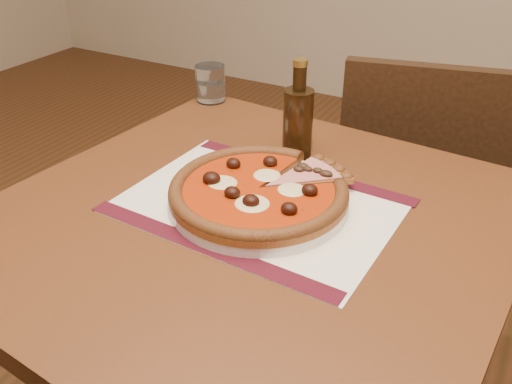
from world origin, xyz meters
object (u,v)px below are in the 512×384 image
table (250,263)px  bottle (298,120)px  chair_far (416,188)px  water_glass (210,83)px  pizza (258,190)px  plate (258,200)px

table → bottle: 0.29m
chair_far → bottle: 0.58m
table → water_glass: 0.53m
pizza → chair_far: bearing=78.3°
chair_far → water_glass: 0.62m
plate → table: bearing=-90.9°
pizza → water_glass: water_glass is taller
table → chair_far: (0.13, 0.67, -0.16)m
chair_far → plate: chair_far is taller
water_glass → table: bearing=-49.8°
chair_far → water_glass: size_ratio=10.08×
chair_far → water_glass: (-0.46, -0.28, 0.30)m
chair_far → bottle: (-0.16, -0.44, 0.33)m
water_glass → bottle: bearing=-28.1°
plate → bottle: bearing=96.9°
plate → chair_far: bearing=78.3°
table → water_glass: bearing=130.2°
plate → water_glass: water_glass is taller
water_glass → plate: bearing=-47.7°
table → pizza: 0.14m
plate → bottle: size_ratio=1.54×
chair_far → pizza: chair_far is taller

